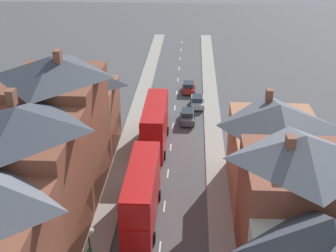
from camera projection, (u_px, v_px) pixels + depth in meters
pavement_left at (129, 138)px, 56.49m from camera, size 2.20×104.00×0.14m
pavement_right at (214, 140)px, 55.98m from camera, size 2.20×104.00×0.14m
centre_line_dashes at (171, 147)px, 54.45m from camera, size 0.14×97.80×0.01m
terrace_row_left at (9, 215)px, 32.46m from camera, size 8.00×52.13×13.99m
double_decker_bus_lead at (142, 193)px, 40.40m from camera, size 2.74×10.80×5.30m
double_decker_bus_mid_street at (155, 124)px, 53.47m from camera, size 2.74×10.80×5.30m
car_near_silver at (189, 87)px, 70.71m from camera, size 1.90×4.18×1.60m
car_parked_left_a at (187, 116)px, 60.62m from camera, size 1.90×4.43×1.70m
car_parked_right_a at (197, 101)px, 65.36m from camera, size 1.90×4.22×1.65m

